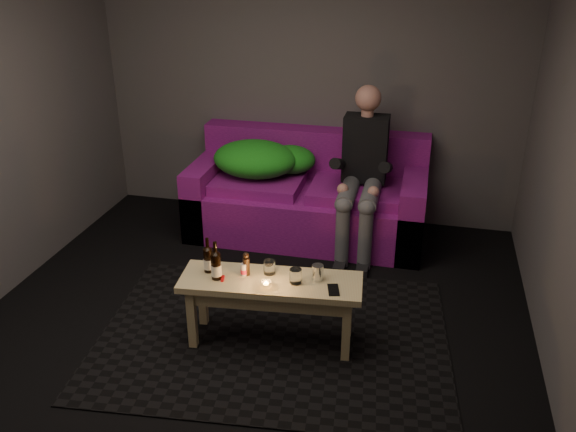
% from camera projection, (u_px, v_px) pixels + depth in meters
% --- Properties ---
extents(floor, '(4.50, 4.50, 0.00)m').
position_uv_depth(floor, '(242.00, 341.00, 4.26)').
color(floor, black).
rests_on(floor, ground).
extents(room, '(4.50, 4.50, 4.50)m').
position_uv_depth(room, '(255.00, 93.00, 3.98)').
color(room, silver).
rests_on(room, ground).
extents(rug, '(2.59, 1.99, 0.01)m').
position_uv_depth(rug, '(273.00, 336.00, 4.31)').
color(rug, black).
rests_on(rug, floor).
extents(sofa, '(2.14, 0.96, 0.92)m').
position_uv_depth(sofa, '(308.00, 199.00, 5.71)').
color(sofa, '#6D0F70').
rests_on(sofa, floor).
extents(green_blanket, '(0.94, 0.64, 0.32)m').
position_uv_depth(green_blanket, '(261.00, 159.00, 5.64)').
color(green_blanket, '#1E901A').
rests_on(green_blanket, sofa).
extents(person, '(0.39, 0.89, 1.43)m').
position_uv_depth(person, '(362.00, 169.00, 5.27)').
color(person, black).
rests_on(person, sofa).
extents(coffee_table, '(1.25, 0.50, 0.50)m').
position_uv_depth(coffee_table, '(271.00, 291.00, 4.09)').
color(coffee_table, tan).
rests_on(coffee_table, rug).
extents(beer_bottle_a, '(0.06, 0.06, 0.25)m').
position_uv_depth(beer_bottle_a, '(208.00, 259.00, 4.11)').
color(beer_bottle_a, black).
rests_on(beer_bottle_a, coffee_table).
extents(beer_bottle_b, '(0.07, 0.07, 0.27)m').
position_uv_depth(beer_bottle_b, '(216.00, 265.00, 4.02)').
color(beer_bottle_b, black).
rests_on(beer_bottle_b, coffee_table).
extents(salt_shaker, '(0.05, 0.05, 0.09)m').
position_uv_depth(salt_shaker, '(244.00, 270.00, 4.08)').
color(salt_shaker, silver).
rests_on(salt_shaker, coffee_table).
extents(pepper_mill, '(0.06, 0.06, 0.13)m').
position_uv_depth(pepper_mill, '(246.00, 266.00, 4.09)').
color(pepper_mill, black).
rests_on(pepper_mill, coffee_table).
extents(tumbler_back, '(0.09, 0.09, 0.09)m').
position_uv_depth(tumbler_back, '(269.00, 267.00, 4.11)').
color(tumbler_back, white).
rests_on(tumbler_back, coffee_table).
extents(tealight, '(0.07, 0.07, 0.05)m').
position_uv_depth(tealight, '(266.00, 285.00, 3.95)').
color(tealight, white).
rests_on(tealight, coffee_table).
extents(tumbler_front, '(0.09, 0.09, 0.10)m').
position_uv_depth(tumbler_front, '(296.00, 276.00, 3.99)').
color(tumbler_front, white).
rests_on(tumbler_front, coffee_table).
extents(steel_cup, '(0.09, 0.09, 0.11)m').
position_uv_depth(steel_cup, '(318.00, 272.00, 4.03)').
color(steel_cup, silver).
rests_on(steel_cup, coffee_table).
extents(smartphone, '(0.10, 0.16, 0.01)m').
position_uv_depth(smartphone, '(333.00, 290.00, 3.93)').
color(smartphone, black).
rests_on(smartphone, coffee_table).
extents(red_lighter, '(0.03, 0.07, 0.01)m').
position_uv_depth(red_lighter, '(223.00, 279.00, 4.05)').
color(red_lighter, '#BA0B0F').
rests_on(red_lighter, coffee_table).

